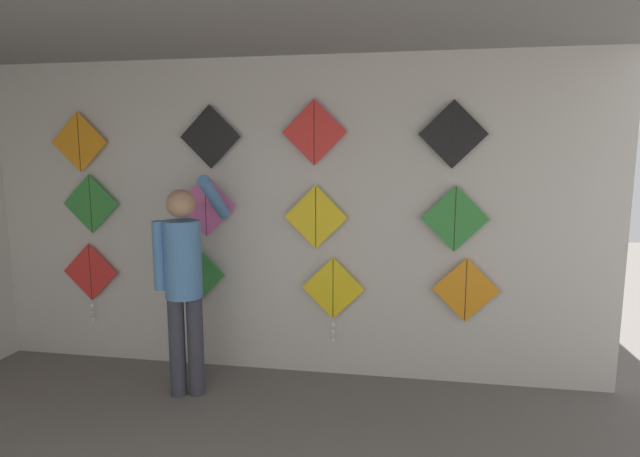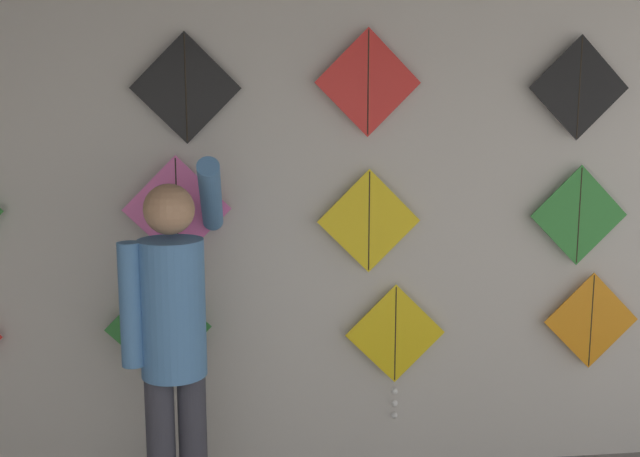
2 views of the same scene
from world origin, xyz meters
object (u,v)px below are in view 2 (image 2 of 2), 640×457
kite_7 (579,215)px  kite_10 (368,83)px  shopkeeper (174,333)px  kite_1 (158,328)px  kite_2 (395,341)px  kite_6 (369,221)px  kite_9 (186,88)px  kite_5 (177,209)px  kite_3 (591,321)px  kite_11 (579,88)px

kite_7 → kite_10: bearing=180.0°
shopkeeper → kite_10: (0.97, 0.52, 1.13)m
kite_1 → kite_7: size_ratio=1.00×
kite_7 → kite_2: bearing=-179.9°
kite_6 → kite_9: (-0.94, 0.00, 0.69)m
shopkeeper → kite_5: (-0.01, 0.52, 0.49)m
kite_3 → kite_10: bearing=180.0°
shopkeeper → kite_2: size_ratio=2.38×
kite_1 → kite_5: kite_5 is taller
kite_1 → kite_3: bearing=0.0°
kite_5 → kite_10: size_ratio=1.00×
kite_2 → kite_11: size_ratio=1.38×
kite_2 → kite_7: bearing=0.1°
kite_5 → kite_6: 1.00m
kite_3 → shopkeeper: bearing=-167.1°
kite_6 → kite_10: bearing=180.0°
kite_10 → kite_11: (1.14, 0.00, -0.02)m
kite_1 → kite_5: size_ratio=1.00×
kite_2 → kite_6: size_ratio=1.38×
kite_7 → kite_10: kite_10 is taller
kite_9 → shopkeeper: bearing=-95.7°
kite_1 → kite_3: size_ratio=1.00×
kite_6 → kite_10: kite_10 is taller
shopkeeper → kite_9: bearing=68.2°
shopkeeper → kite_5: 0.72m
kite_9 → kite_10: kite_10 is taller
kite_6 → kite_5: bearing=180.0°
kite_9 → kite_5: bearing=180.0°
kite_11 → kite_10: bearing=180.0°
kite_5 → kite_11: size_ratio=1.00×
kite_2 → kite_1: bearing=180.0°
kite_6 → kite_7: 1.17m
kite_10 → kite_3: bearing=0.0°
kite_5 → kite_7: (2.16, 0.00, -0.07)m
kite_7 → kite_10: (-1.18, 0.00, 0.71)m
kite_1 → kite_9: size_ratio=1.00×
kite_1 → kite_5: (0.12, 0.00, 0.63)m
kite_10 → kite_11: bearing=0.0°
kite_11 → kite_3: bearing=0.0°
kite_1 → kite_9: bearing=0.0°
kite_7 → kite_11: 0.69m
kite_6 → kite_11: size_ratio=1.00×
kite_2 → kite_5: kite_5 is taller
kite_5 → kite_11: kite_11 is taller
shopkeeper → kite_10: kite_10 is taller
kite_1 → kite_3: kite_1 is taller
shopkeeper → kite_9: (0.05, 0.52, 1.10)m
kite_9 → kite_6: bearing=0.0°
shopkeeper → kite_11: 2.44m
shopkeeper → kite_5: shopkeeper is taller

